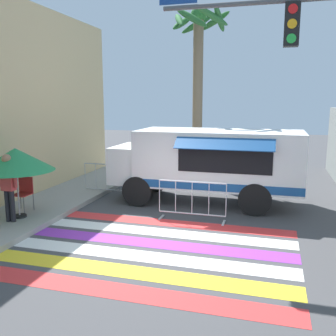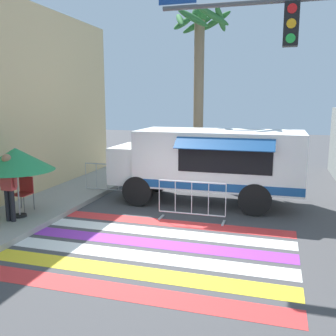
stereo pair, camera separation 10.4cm
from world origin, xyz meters
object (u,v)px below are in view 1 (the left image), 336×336
Objects in this scene: food_truck at (204,160)px; palm_tree at (198,65)px; traffic_signal_pole at (319,68)px; barricade_side at (107,180)px; folding_chair at (24,191)px; patio_umbrella at (16,160)px; barricade_front at (192,201)px; vendor_person at (8,183)px.

palm_tree is at bearing 105.51° from food_truck.
traffic_signal_pole reaches higher than barricade_side.
patio_umbrella is at bearing -79.79° from folding_chair.
folding_chair is 4.84m from barricade_front.
vendor_person is 0.26× the size of palm_tree.
patio_umbrella is 4.87m from barricade_front.
palm_tree is at bearing 60.59° from patio_umbrella.
food_truck is 3.36× the size of vendor_person.
palm_tree is at bearing 123.16° from traffic_signal_pole.
barricade_front is 1.12× the size of barricade_side.
patio_umbrella is at bearing 84.10° from vendor_person.
barricade_side is at bearing 179.96° from food_truck.
traffic_signal_pole is 3.05× the size of barricade_front.
food_truck is 3.18× the size of barricade_front.
traffic_signal_pole is at bearing -43.25° from food_truck.
palm_tree is (-0.88, 5.01, 4.08)m from barricade_front.
palm_tree is (-3.83, 5.86, 0.65)m from traffic_signal_pole.
vendor_person is 1.06× the size of barricade_side.
traffic_signal_pole is 8.37m from folding_chair.
traffic_signal_pole is at bearing -23.60° from barricade_side.
patio_umbrella reaches higher than barricade_front.
patio_umbrella is 7.93m from palm_tree.
folding_chair is (-4.74, -2.80, -0.66)m from food_truck.
barricade_front and barricade_side have the same top height.
palm_tree reaches higher than traffic_signal_pole.
food_truck is 1.04× the size of traffic_signal_pole.
food_truck is at bearing 37.03° from patio_umbrella.
food_truck reaches higher than barricade_front.
patio_umbrella reaches higher than folding_chair.
palm_tree is at bearing 99.91° from barricade_front.
barricade_side is 5.73m from palm_tree.
barricade_front is (0.03, -1.95, -0.85)m from food_truck.
patio_umbrella is at bearing -162.47° from barricade_front.
traffic_signal_pole reaches higher than vendor_person.
vendor_person is (-7.43, -0.95, -2.81)m from traffic_signal_pole.
food_truck reaches higher than folding_chair.
folding_chair reaches higher than barricade_side.
folding_chair is 0.58× the size of barricade_side.
vendor_person is at bearing -117.85° from palm_tree.
patio_umbrella is 3.73m from barricade_side.
food_truck is 4.53m from palm_tree.
folding_chair is (-0.26, 0.58, -1.00)m from patio_umbrella.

